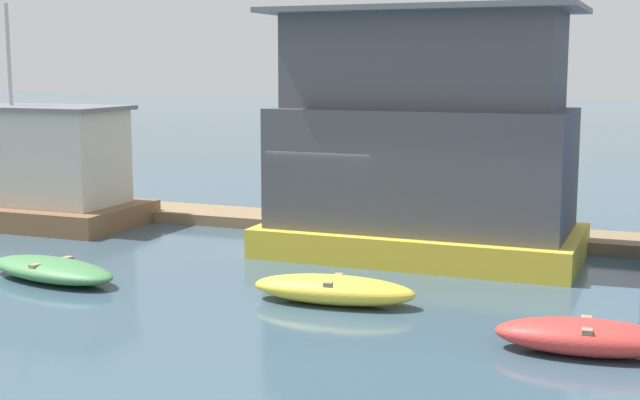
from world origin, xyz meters
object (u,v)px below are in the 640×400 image
at_px(houseboat_yellow, 422,145).
at_px(dinghy_yellow, 334,290).
at_px(dinghy_green, 52,270).
at_px(houseboat_brown, 47,171).
at_px(dinghy_red, 586,337).

xyz_separation_m(houseboat_yellow, dinghy_yellow, (-0.35, -4.84, -2.33)).
bearing_deg(dinghy_green, houseboat_yellow, 39.57).
relative_size(houseboat_brown, dinghy_red, 2.12).
bearing_deg(dinghy_red, dinghy_yellow, 164.39).
height_order(dinghy_green, dinghy_red, dinghy_red).
distance_m(dinghy_green, dinghy_red, 10.81).
bearing_deg(houseboat_brown, dinghy_yellow, -25.26).
bearing_deg(dinghy_green, dinghy_red, -4.41).
height_order(houseboat_brown, dinghy_green, houseboat_brown).
bearing_deg(dinghy_yellow, dinghy_green, -175.50).
height_order(dinghy_green, dinghy_yellow, dinghy_yellow).
height_order(houseboat_brown, dinghy_red, houseboat_brown).
bearing_deg(dinghy_yellow, dinghy_red, -15.61).
bearing_deg(houseboat_brown, dinghy_red, -22.41).
xyz_separation_m(dinghy_green, dinghy_yellow, (6.09, 0.48, 0.04)).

